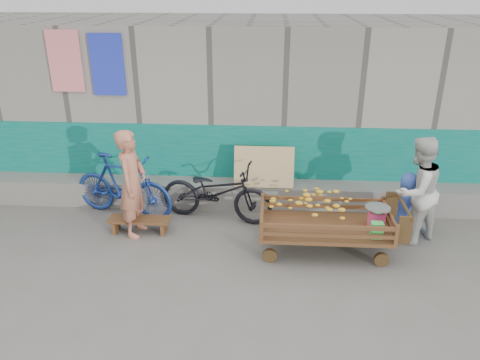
# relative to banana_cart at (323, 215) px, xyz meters

# --- Properties ---
(ground) EXTENTS (80.00, 80.00, 0.00)m
(ground) POSITION_rel_banana_cart_xyz_m (-1.17, -0.95, -0.59)
(ground) COLOR #5C5A54
(ground) RESTS_ON ground
(building_wall) EXTENTS (12.00, 3.50, 3.00)m
(building_wall) POSITION_rel_banana_cart_xyz_m (-1.17, 3.10, 0.88)
(building_wall) COLOR gray
(building_wall) RESTS_ON ground
(banana_cart) EXTENTS (2.04, 0.93, 0.87)m
(banana_cart) POSITION_rel_banana_cart_xyz_m (0.00, 0.00, 0.00)
(banana_cart) COLOR #54351C
(banana_cart) RESTS_ON ground
(bench) EXTENTS (0.96, 0.29, 0.24)m
(bench) POSITION_rel_banana_cart_xyz_m (-2.80, 0.38, -0.41)
(bench) COLOR #54351C
(bench) RESTS_ON ground
(vendor_man) EXTENTS (0.46, 0.65, 1.70)m
(vendor_man) POSITION_rel_banana_cart_xyz_m (-2.84, 0.35, 0.26)
(vendor_man) COLOR #BD7054
(vendor_man) RESTS_ON ground
(woman) EXTENTS (1.02, 0.98, 1.66)m
(woman) POSITION_rel_banana_cart_xyz_m (1.39, 0.42, 0.24)
(woman) COLOR silver
(woman) RESTS_ON ground
(child) EXTENTS (0.54, 0.39, 1.04)m
(child) POSITION_rel_banana_cart_xyz_m (1.32, 0.57, -0.07)
(child) COLOR #3755BA
(child) RESTS_ON ground
(bicycle_dark) EXTENTS (1.97, 1.02, 0.98)m
(bicycle_dark) POSITION_rel_banana_cart_xyz_m (-1.63, 0.90, -0.10)
(bicycle_dark) COLOR black
(bicycle_dark) RESTS_ON ground
(bicycle_blue) EXTENTS (1.88, 0.99, 1.08)m
(bicycle_blue) POSITION_rel_banana_cart_xyz_m (-3.20, 0.93, -0.05)
(bicycle_blue) COLOR navy
(bicycle_blue) RESTS_ON ground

